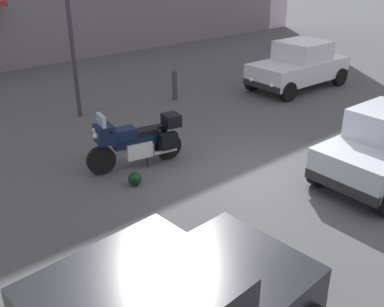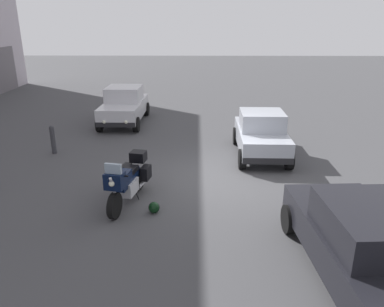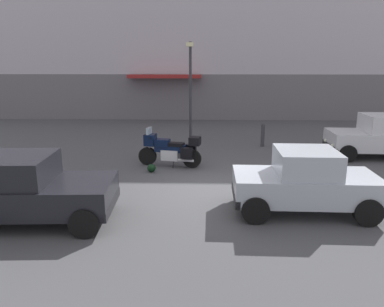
{
  "view_description": "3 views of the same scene",
  "coord_description": "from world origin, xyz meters",
  "px_view_note": "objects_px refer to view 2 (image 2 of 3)",
  "views": [
    {
      "loc": [
        -6.46,
        -5.21,
        4.46
      ],
      "look_at": [
        -1.27,
        0.84,
        0.78
      ],
      "focal_mm": 41.03,
      "sensor_mm": 36.0,
      "label": 1
    },
    {
      "loc": [
        -10.25,
        0.66,
        4.49
      ],
      "look_at": [
        -0.7,
        0.79,
        1.05
      ],
      "focal_mm": 34.89,
      "sensor_mm": 36.0,
      "label": 2
    },
    {
      "loc": [
        -0.4,
        -10.27,
        3.61
      ],
      "look_at": [
        -0.72,
        0.68,
        0.9
      ],
      "focal_mm": 35.22,
      "sensor_mm": 36.0,
      "label": 3
    }
  ],
  "objects_px": {
    "helmet": "(154,208)",
    "car_sedan_far": "(370,248)",
    "bollard_curbside": "(53,139)",
    "motorcycle": "(127,180)",
    "car_compact_side": "(261,134)",
    "car_hatchback_near": "(124,105)"
  },
  "relations": [
    {
      "from": "helmet",
      "to": "car_sedan_far",
      "type": "height_order",
      "value": "car_sedan_far"
    },
    {
      "from": "car_sedan_far",
      "to": "car_compact_side",
      "type": "height_order",
      "value": "same"
    },
    {
      "from": "car_hatchback_near",
      "to": "motorcycle",
      "type": "bearing_deg",
      "value": 12.08
    },
    {
      "from": "motorcycle",
      "to": "car_compact_side",
      "type": "bearing_deg",
      "value": 143.49
    },
    {
      "from": "helmet",
      "to": "car_hatchback_near",
      "type": "bearing_deg",
      "value": 14.88
    },
    {
      "from": "motorcycle",
      "to": "helmet",
      "type": "relative_size",
      "value": 8.01
    },
    {
      "from": "car_sedan_far",
      "to": "car_compact_side",
      "type": "bearing_deg",
      "value": -176.47
    },
    {
      "from": "car_sedan_far",
      "to": "bollard_curbside",
      "type": "xyz_separation_m",
      "value": [
        6.89,
        8.06,
        -0.24
      ]
    },
    {
      "from": "car_hatchback_near",
      "to": "car_sedan_far",
      "type": "height_order",
      "value": "car_hatchback_near"
    },
    {
      "from": "car_compact_side",
      "to": "bollard_curbside",
      "type": "xyz_separation_m",
      "value": [
        0.11,
        7.28,
        -0.23
      ]
    },
    {
      "from": "motorcycle",
      "to": "car_hatchback_near",
      "type": "relative_size",
      "value": 0.57
    },
    {
      "from": "car_hatchback_near",
      "to": "car_compact_side",
      "type": "height_order",
      "value": "car_hatchback_near"
    },
    {
      "from": "car_hatchback_near",
      "to": "bollard_curbside",
      "type": "relative_size",
      "value": 3.81
    },
    {
      "from": "car_compact_side",
      "to": "bollard_curbside",
      "type": "relative_size",
      "value": 3.42
    },
    {
      "from": "helmet",
      "to": "car_sedan_far",
      "type": "distance_m",
      "value": 4.85
    },
    {
      "from": "motorcycle",
      "to": "car_compact_side",
      "type": "xyz_separation_m",
      "value": [
        3.59,
        -3.99,
        0.15
      ]
    },
    {
      "from": "car_hatchback_near",
      "to": "helmet",
      "type": "bearing_deg",
      "value": 16.06
    },
    {
      "from": "car_hatchback_near",
      "to": "bollard_curbside",
      "type": "bearing_deg",
      "value": -21.57
    },
    {
      "from": "helmet",
      "to": "bollard_curbside",
      "type": "distance_m",
      "value": 5.89
    },
    {
      "from": "car_sedan_far",
      "to": "bollard_curbside",
      "type": "distance_m",
      "value": 10.61
    },
    {
      "from": "car_hatchback_near",
      "to": "car_sedan_far",
      "type": "distance_m",
      "value": 12.76
    },
    {
      "from": "helmet",
      "to": "bollard_curbside",
      "type": "relative_size",
      "value": 0.27
    }
  ]
}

